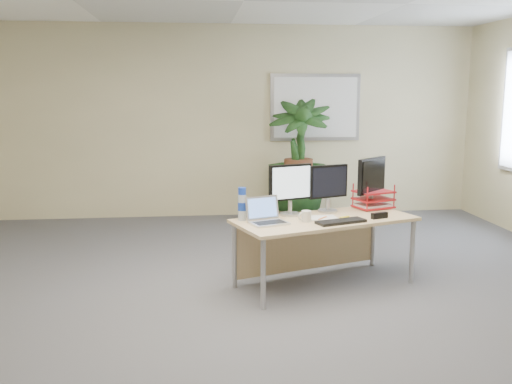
{
  "coord_description": "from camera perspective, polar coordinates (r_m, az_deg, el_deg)",
  "views": [
    {
      "loc": [
        -0.55,
        -4.12,
        1.78
      ],
      "look_at": [
        -0.06,
        0.35,
        0.98
      ],
      "focal_mm": 40.0,
      "sensor_mm": 36.0,
      "label": 1
    }
  ],
  "objects": [
    {
      "name": "stapler",
      "position": [
        5.32,
        12.24,
        -2.31
      ],
      "size": [
        0.17,
        0.09,
        0.05
      ],
      "primitive_type": "cube",
      "rotation": [
        0.0,
        0.0,
        0.33
      ],
      "color": "black",
      "rests_on": "desk"
    },
    {
      "name": "keyboard",
      "position": [
        5.08,
        8.49,
        -2.94
      ],
      "size": [
        0.48,
        0.29,
        0.03
      ],
      "primitive_type": "cube",
      "rotation": [
        0.0,
        0.0,
        0.33
      ],
      "color": "black",
      "rests_on": "desk"
    },
    {
      "name": "coffee_mug",
      "position": [
        5.09,
        5.02,
        -2.43
      ],
      "size": [
        0.13,
        0.09,
        0.1
      ],
      "color": "silver",
      "rests_on": "desk"
    },
    {
      "name": "orange_pen",
      "position": [
        5.19,
        6.67,
        -2.59
      ],
      "size": [
        0.1,
        0.12,
        0.01
      ],
      "primitive_type": "cylinder",
      "rotation": [
        0.0,
        1.57,
        0.86
      ],
      "color": "orange",
      "rests_on": "spiral_notebook"
    },
    {
      "name": "whiteboard",
      "position": [
        8.28,
        5.95,
        8.41
      ],
      "size": [
        1.3,
        0.04,
        0.95
      ],
      "color": "#B3B3B8",
      "rests_on": "back_wall"
    },
    {
      "name": "floor_plant",
      "position": [
        7.94,
        4.25,
        2.57
      ],
      "size": [
        1.04,
        1.04,
        1.5
      ],
      "primitive_type": "imported",
      "rotation": [
        0.0,
        0.0,
        -0.28
      ],
      "color": "#153A17",
      "rests_on": "floor"
    },
    {
      "name": "laptop",
      "position": [
        5.03,
        1.02,
        -2.45
      ],
      "size": [
        0.39,
        0.36,
        0.23
      ],
      "color": "silver",
      "rests_on": "desk"
    },
    {
      "name": "letter_tray",
      "position": [
        5.77,
        11.65,
        -0.85
      ],
      "size": [
        0.42,
        0.37,
        0.17
      ],
      "color": "#AE151A",
      "rests_on": "desk"
    },
    {
      "name": "back_wall",
      "position": [
        8.15,
        -2.46,
        7.03
      ],
      "size": [
        7.0,
        0.04,
        2.7
      ],
      "primitive_type": "cube",
      "color": "#C7BC8C",
      "rests_on": "floor"
    },
    {
      "name": "water_bottle",
      "position": [
        5.1,
        -1.4,
        -1.28
      ],
      "size": [
        0.08,
        0.08,
        0.3
      ],
      "color": "silver",
      "rests_on": "desk"
    },
    {
      "name": "monitor_left",
      "position": [
        5.3,
        3.45,
        0.57
      ],
      "size": [
        0.42,
        0.2,
        0.48
      ],
      "color": "#A8A8AD",
      "rests_on": "desk"
    },
    {
      "name": "monitor_right",
      "position": [
        5.48,
        7.25,
        0.68
      ],
      "size": [
        0.4,
        0.19,
        0.45
      ],
      "color": "#A8A8AD",
      "rests_on": "desk"
    },
    {
      "name": "yellow_highlighter",
      "position": [
        5.3,
        8.85,
        -2.48
      ],
      "size": [
        0.1,
        0.06,
        0.01
      ],
      "primitive_type": "cylinder",
      "rotation": [
        0.0,
        1.57,
        0.45
      ],
      "color": "yellow",
      "rests_on": "desk"
    },
    {
      "name": "desk",
      "position": [
        5.35,
        6.39,
        -3.81
      ],
      "size": [
        1.79,
        1.2,
        0.64
      ],
      "color": "tan",
      "rests_on": "floor"
    },
    {
      "name": "spiral_notebook",
      "position": [
        5.24,
        6.68,
        -2.58
      ],
      "size": [
        0.27,
        0.21,
        0.01
      ],
      "primitive_type": "cube",
      "rotation": [
        0.0,
        0.0,
        0.06
      ],
      "color": "silver",
      "rests_on": "desk"
    },
    {
      "name": "floor",
      "position": [
        4.53,
        1.22,
        -13.13
      ],
      "size": [
        8.0,
        8.0,
        0.0
      ],
      "primitive_type": "plane",
      "color": "#4B4A50",
      "rests_on": "ground"
    },
    {
      "name": "monitor_dark",
      "position": [
        5.71,
        11.49,
        1.23
      ],
      "size": [
        0.36,
        0.33,
        0.5
      ],
      "color": "#A8A8AD",
      "rests_on": "desk"
    }
  ]
}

